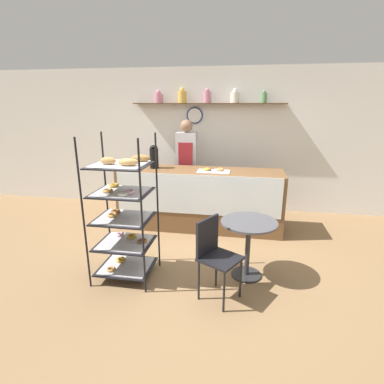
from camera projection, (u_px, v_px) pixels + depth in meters
The scene contains 9 objects.
ground_plane at pixel (187, 260), 4.07m from camera, with size 14.00×14.00×0.00m, color olive.
back_wall at pixel (208, 140), 5.83m from camera, with size 10.00×0.30×2.70m.
display_counter at pixel (200, 199), 5.04m from camera, with size 2.71×0.71×1.00m.
pastry_rack at pixel (123, 212), 3.48m from camera, with size 0.69×0.60×1.73m.
person_worker at pixel (187, 163), 5.53m from camera, with size 0.37×0.23×1.77m.
cafe_table at pixel (248, 235), 3.56m from camera, with size 0.67×0.67×0.72m.
cafe_chair at pixel (214, 250), 3.18m from camera, with size 0.52×0.52×0.89m.
coffee_carafe at pixel (154, 157), 5.00m from camera, with size 0.15×0.15×0.39m.
donut_tray_counter at pixel (213, 171), 4.79m from camera, with size 0.52×0.30×0.05m.
Camera 1 is at (0.69, -3.57, 2.05)m, focal length 28.00 mm.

